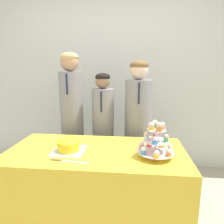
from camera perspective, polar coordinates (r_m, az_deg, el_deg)
name	(u,v)px	position (r m, az deg, el deg)	size (l,w,h in m)	color
wall_back	(112,74)	(2.90, 0.06, 10.70)	(9.00, 0.06, 2.70)	silver
table	(97,190)	(1.90, -4.33, -21.28)	(1.49, 0.73, 0.75)	yellow
round_cake	(69,145)	(1.70, -12.32, -9.27)	(0.25, 0.25, 0.11)	white
cake_knife	(63,161)	(1.57, -13.82, -13.37)	(0.30, 0.05, 0.01)	silver
cupcake_stand	(155,141)	(1.58, 12.28, -7.97)	(0.28, 0.28, 0.29)	silver
student_0	(72,124)	(2.38, -11.27, -3.46)	(0.26, 0.26, 1.60)	gray
student_1	(103,136)	(2.33, -2.52, -6.76)	(0.25, 0.25, 1.38)	gray
student_2	(137,131)	(2.29, 7.26, -5.51)	(0.29, 0.30, 1.52)	gray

